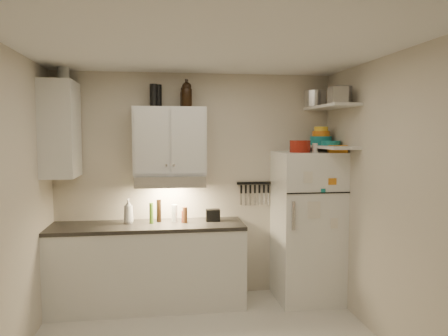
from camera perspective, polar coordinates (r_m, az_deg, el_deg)
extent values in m
cube|color=white|center=(3.66, -1.92, 15.61)|extent=(3.20, 3.00, 0.02)
cube|color=beige|center=(5.13, -3.75, -2.29)|extent=(3.20, 0.02, 2.60)
cube|color=beige|center=(3.82, -26.76, -5.10)|extent=(0.02, 3.00, 2.60)
cube|color=beige|center=(4.14, 20.94, -4.20)|extent=(0.02, 3.00, 2.60)
cube|color=silver|center=(4.99, -9.87, -12.65)|extent=(2.10, 0.60, 0.88)
cube|color=#292723|center=(4.88, -9.94, -7.47)|extent=(2.10, 0.62, 0.04)
cube|color=silver|center=(4.91, -7.12, 3.52)|extent=(0.80, 0.33, 0.75)
cube|color=silver|center=(4.88, -20.59, 4.74)|extent=(0.33, 0.55, 1.00)
cube|color=silver|center=(4.87, -7.05, -1.61)|extent=(0.76, 0.46, 0.12)
cube|color=white|center=(5.12, 10.82, -7.48)|extent=(0.70, 0.68, 1.70)
cube|color=silver|center=(4.96, 13.77, 7.78)|extent=(0.30, 0.95, 0.03)
cube|color=silver|center=(4.95, 13.67, 2.69)|extent=(0.30, 0.95, 0.03)
cube|color=black|center=(5.20, 3.98, -1.97)|extent=(0.42, 0.02, 0.03)
cylinder|color=maroon|center=(4.90, 9.90, 2.80)|extent=(0.30, 0.30, 0.13)
cube|color=orange|center=(4.93, 14.58, 2.44)|extent=(0.25, 0.28, 0.08)
cylinder|color=silver|center=(4.92, 11.80, 2.60)|extent=(0.08, 0.08, 0.10)
cylinder|color=silver|center=(5.21, 11.80, 8.83)|extent=(0.34, 0.34, 0.18)
cube|color=#AAAAAD|center=(4.87, 15.12, 9.14)|extent=(0.22, 0.21, 0.19)
cube|color=#AAAAAD|center=(4.67, 14.65, 9.19)|extent=(0.17, 0.17, 0.17)
cylinder|color=#177D7F|center=(5.19, 12.55, 3.51)|extent=(0.25, 0.25, 0.10)
cylinder|color=orange|center=(5.17, 12.57, 4.40)|extent=(0.20, 0.20, 0.06)
cylinder|color=yellow|center=(5.17, 12.58, 5.01)|extent=(0.16, 0.16, 0.05)
cylinder|color=#177D7F|center=(5.02, 13.79, 3.18)|extent=(0.27, 0.27, 0.05)
cylinder|color=black|center=(4.99, -8.63, 9.28)|extent=(0.11, 0.11, 0.25)
cylinder|color=black|center=(4.94, -9.17, 9.32)|extent=(0.11, 0.11, 0.25)
cylinder|color=silver|center=(4.99, -20.22, 11.43)|extent=(0.16, 0.16, 0.16)
imported|color=silver|center=(4.93, -12.38, -5.32)|extent=(0.15, 0.15, 0.31)
cylinder|color=#57311A|center=(4.88, -5.13, -6.12)|extent=(0.06, 0.06, 0.18)
cylinder|color=#44711C|center=(4.88, -9.47, -5.83)|extent=(0.06, 0.06, 0.23)
cylinder|color=black|center=(4.95, -8.50, -5.54)|extent=(0.06, 0.06, 0.25)
cylinder|color=silver|center=(4.93, -6.49, -5.90)|extent=(0.08, 0.08, 0.19)
cylinder|color=maroon|center=(4.91, -5.20, -6.34)|extent=(0.07, 0.07, 0.13)
cube|color=black|center=(4.96, -1.47, -6.18)|extent=(0.16, 0.12, 0.13)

